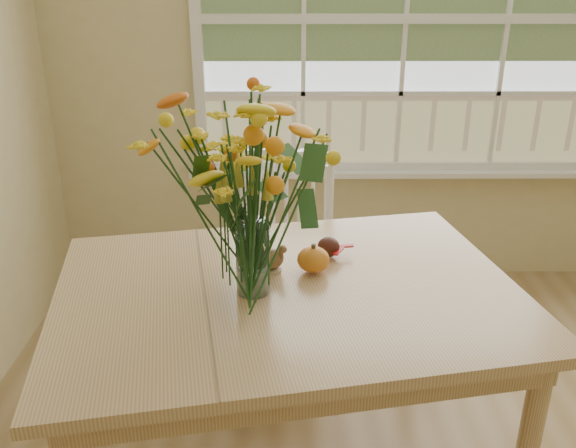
{
  "coord_description": "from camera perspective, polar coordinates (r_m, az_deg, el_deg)",
  "views": [
    {
      "loc": [
        -0.65,
        -1.23,
        1.81
      ],
      "look_at": [
        -0.64,
        0.59,
        1.04
      ],
      "focal_mm": 38.0,
      "sensor_mm": 36.0,
      "label": 1
    }
  ],
  "objects": [
    {
      "name": "turkey_figurine",
      "position": [
        2.13,
        -1.57,
        -3.31
      ],
      "size": [
        0.11,
        0.1,
        0.12
      ],
      "rotation": [
        0.0,
        0.0,
        0.47
      ],
      "color": "#CCB78C",
      "rests_on": "dining_table"
    },
    {
      "name": "window",
      "position": [
        3.51,
        10.96,
        18.04
      ],
      "size": [
        2.42,
        0.12,
        1.74
      ],
      "color": "silver",
      "rests_on": "wall_back"
    },
    {
      "name": "flower_vase",
      "position": [
        1.87,
        -3.48,
        3.66
      ],
      "size": [
        0.52,
        0.52,
        0.62
      ],
      "color": "white",
      "rests_on": "dining_table"
    },
    {
      "name": "dark_gourd",
      "position": [
        2.24,
        3.81,
        -2.24
      ],
      "size": [
        0.13,
        0.11,
        0.07
      ],
      "color": "#38160F",
      "rests_on": "dining_table"
    },
    {
      "name": "dining_table",
      "position": [
        2.1,
        0.0,
        -8.11
      ],
      "size": [
        1.7,
        1.35,
        0.82
      ],
      "rotation": [
        0.0,
        0.0,
        0.18
      ],
      "color": "tan",
      "rests_on": "floor"
    },
    {
      "name": "wall_back",
      "position": [
        3.57,
        10.62,
        15.2
      ],
      "size": [
        4.0,
        0.02,
        2.7
      ],
      "primitive_type": "cube",
      "color": "#D0C085",
      "rests_on": "floor"
    },
    {
      "name": "pumpkin",
      "position": [
        2.13,
        2.38,
        -3.45
      ],
      "size": [
        0.11,
        0.11,
        0.09
      ],
      "primitive_type": "ellipsoid",
      "color": "orange",
      "rests_on": "dining_table"
    },
    {
      "name": "windsor_chair",
      "position": [
        2.9,
        -0.39,
        -2.51
      ],
      "size": [
        0.51,
        0.49,
        1.0
      ],
      "rotation": [
        0.0,
        0.0,
        -0.12
      ],
      "color": "white",
      "rests_on": "floor"
    }
  ]
}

